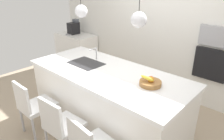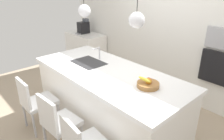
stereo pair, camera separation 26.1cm
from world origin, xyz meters
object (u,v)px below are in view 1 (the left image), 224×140
at_px(chair_near, 34,105).
at_px(chair_middle, 60,124).
at_px(coffee_machine, 74,28).
at_px(fruit_bowl, 150,82).
at_px(oven, 210,64).
at_px(microwave, 216,36).

xyz_separation_m(chair_near, chair_middle, (0.68, 0.00, 0.00)).
relative_size(coffee_machine, chair_near, 0.42).
xyz_separation_m(fruit_bowl, chair_near, (-1.38, -0.97, -0.49)).
bearing_deg(coffee_machine, oven, 4.94).
bearing_deg(chair_middle, coffee_machine, 138.53).
relative_size(coffee_machine, chair_middle, 0.42).
xyz_separation_m(microwave, chair_middle, (-0.95, -2.49, -0.85)).
bearing_deg(chair_near, coffee_machine, 129.33).
height_order(coffee_machine, chair_near, coffee_machine).
height_order(coffee_machine, chair_middle, coffee_machine).
distance_m(oven, chair_middle, 2.69).
height_order(coffee_machine, oven, coffee_machine).
distance_m(fruit_bowl, coffee_machine, 3.41).
bearing_deg(coffee_machine, chair_middle, -41.47).
distance_m(coffee_machine, oven, 3.46).
relative_size(fruit_bowl, chair_near, 0.32).
distance_m(fruit_bowl, chair_middle, 1.29).
bearing_deg(oven, chair_near, -123.20).
distance_m(fruit_bowl, microwave, 1.59).
height_order(oven, chair_middle, oven).
bearing_deg(oven, fruit_bowl, -99.50).
distance_m(coffee_machine, microwave, 3.47).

